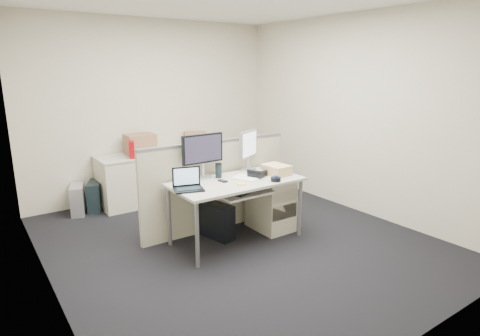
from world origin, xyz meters
TOP-DOWN VIEW (x-y plane):
  - floor at (0.00, 0.00)m, footprint 4.00×4.50m
  - wall_back at (0.00, 2.25)m, footprint 4.00×0.02m
  - wall_front at (0.00, -2.25)m, footprint 4.00×0.02m
  - wall_left at (-2.00, 0.00)m, footprint 0.02×4.50m
  - wall_right at (2.00, 0.00)m, footprint 0.02×4.50m
  - desk at (0.00, 0.00)m, footprint 1.50×0.75m
  - keyboard_tray at (0.00, -0.18)m, footprint 0.62×0.32m
  - drawer_pedestal at (0.55, 0.05)m, footprint 0.40×0.55m
  - cubicle_partition at (0.00, 0.45)m, footprint 2.00×0.06m
  - back_counter at (0.00, 1.93)m, footprint 2.00×0.60m
  - monitor_main at (-0.25, 0.32)m, footprint 0.52×0.21m
  - monitor_small at (0.40, 0.32)m, footprint 0.45×0.36m
  - laptop at (-0.62, -0.02)m, footprint 0.35×0.30m
  - trackball at (0.35, -0.28)m, footprint 0.15×0.15m
  - desk_phone at (0.30, -0.00)m, footprint 0.25×0.23m
  - paper_stack at (0.15, 0.01)m, footprint 0.32×0.36m
  - sticky_pad at (-0.05, -0.17)m, footprint 0.10×0.10m
  - travel_mug at (-0.10, 0.22)m, footprint 0.09×0.09m
  - banana at (0.28, 0.02)m, footprint 0.16×0.07m
  - cellphone at (-0.15, 0.05)m, footprint 0.07×0.12m
  - manila_folders at (0.55, -0.05)m, footprint 0.26×0.33m
  - keyboard at (0.05, -0.14)m, footprint 0.48×0.30m
  - pc_tower_desk at (-0.15, 0.20)m, footprint 0.28×0.48m
  - pc_tower_spare_dark at (-1.05, 2.03)m, footprint 0.34×0.47m
  - pc_tower_spare_silver at (-1.30, 2.01)m, footprint 0.29×0.47m
  - cardboard_box_left at (-0.36, 1.99)m, footprint 0.42×0.32m
  - cardboard_box_right at (0.60, 2.05)m, footprint 0.42×0.38m
  - red_binder at (-0.55, 1.83)m, footprint 0.15×0.29m

SIDE VIEW (x-z plane):
  - floor at x=0.00m, z-range -0.01..0.00m
  - pc_tower_spare_silver at x=-1.30m, z-range 0.00..0.41m
  - pc_tower_spare_dark at x=-1.05m, z-range 0.00..0.41m
  - pc_tower_desk at x=-0.15m, z-range 0.00..0.42m
  - drawer_pedestal at x=0.55m, z-range 0.00..0.65m
  - back_counter at x=0.00m, z-range 0.00..0.72m
  - cubicle_partition at x=0.00m, z-range 0.00..1.10m
  - keyboard_tray at x=0.00m, z-range 0.61..0.63m
  - keyboard at x=0.05m, z-range 0.63..0.66m
  - desk at x=0.00m, z-range 0.30..1.03m
  - paper_stack at x=0.15m, z-range 0.73..0.74m
  - sticky_pad at x=-0.05m, z-range 0.73..0.74m
  - cellphone at x=-0.15m, z-range 0.73..0.75m
  - banana at x=0.28m, z-range 0.73..0.77m
  - trackball at x=0.35m, z-range 0.73..0.77m
  - desk_phone at x=0.30m, z-range 0.73..0.79m
  - manila_folders at x=0.55m, z-range 0.73..0.85m
  - travel_mug at x=-0.10m, z-range 0.73..0.89m
  - laptop at x=-0.62m, z-range 0.73..0.96m
  - cardboard_box_right at x=0.60m, z-range 0.72..0.97m
  - red_binder at x=-0.55m, z-range 0.72..0.98m
  - cardboard_box_left at x=-0.36m, z-range 0.72..1.03m
  - monitor_small at x=0.40m, z-range 0.73..1.22m
  - monitor_main at x=-0.25m, z-range 0.73..1.25m
  - wall_back at x=0.00m, z-range 0.00..2.70m
  - wall_front at x=0.00m, z-range 0.00..2.70m
  - wall_left at x=-2.00m, z-range 0.00..2.70m
  - wall_right at x=2.00m, z-range 0.00..2.70m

